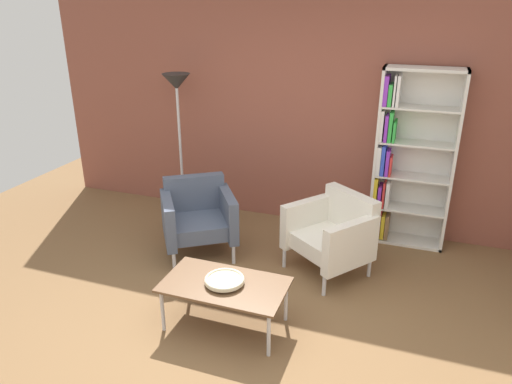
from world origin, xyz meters
name	(u,v)px	position (x,y,z in m)	size (l,w,h in m)	color
ground_plane	(223,341)	(0.00, 0.00, 0.00)	(8.32, 8.32, 0.00)	brown
brick_back_panel	(306,101)	(0.00, 2.46, 1.45)	(6.40, 0.12, 2.90)	brown
bookshelf_tall	(405,160)	(1.15, 2.25, 0.93)	(0.80, 0.30, 1.90)	silver
coffee_table_low	(225,287)	(-0.06, 0.19, 0.37)	(1.00, 0.56, 0.40)	brown
decorative_bowl	(224,280)	(-0.06, 0.19, 0.43)	(0.32, 0.32, 0.05)	beige
armchair_by_bookshelf	(198,216)	(-0.82, 1.26, 0.41)	(0.94, 0.93, 0.78)	#4C566B
armchair_spare_guest	(333,232)	(0.59, 1.35, 0.41)	(0.95, 0.94, 0.78)	white
floor_lamp_torchiere	(177,100)	(-1.41, 2.03, 1.45)	(0.32, 0.32, 1.74)	silver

